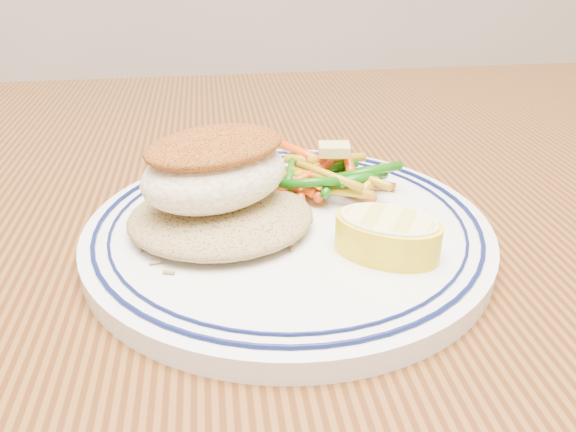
% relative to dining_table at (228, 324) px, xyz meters
% --- Properties ---
extents(dining_table, '(1.50, 0.90, 0.75)m').
position_rel_dining_table_xyz_m(dining_table, '(0.00, 0.00, 0.00)').
color(dining_table, '#45230D').
rests_on(dining_table, ground).
extents(plate, '(0.28, 0.28, 0.02)m').
position_rel_dining_table_xyz_m(plate, '(0.04, -0.04, 0.11)').
color(plate, silver).
rests_on(plate, dining_table).
extents(rice_pilaf, '(0.12, 0.11, 0.02)m').
position_rel_dining_table_xyz_m(rice_pilaf, '(-0.00, -0.04, 0.12)').
color(rice_pilaf, olive).
rests_on(rice_pilaf, plate).
extents(fish_fillet, '(0.12, 0.11, 0.05)m').
position_rel_dining_table_xyz_m(fish_fillet, '(-0.00, -0.03, 0.15)').
color(fish_fillet, white).
rests_on(fish_fillet, rice_pilaf).
extents(vegetable_pile, '(0.11, 0.10, 0.03)m').
position_rel_dining_table_xyz_m(vegetable_pile, '(0.08, 0.01, 0.13)').
color(vegetable_pile, '#D5410A').
rests_on(vegetable_pile, plate).
extents(butter_pat, '(0.03, 0.02, 0.01)m').
position_rel_dining_table_xyz_m(butter_pat, '(0.09, 0.01, 0.15)').
color(butter_pat, '#DCC76B').
rests_on(butter_pat, vegetable_pile).
extents(lemon_wedge, '(0.08, 0.08, 0.03)m').
position_rel_dining_table_xyz_m(lemon_wedge, '(0.10, -0.08, 0.13)').
color(lemon_wedge, yellow).
rests_on(lemon_wedge, plate).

